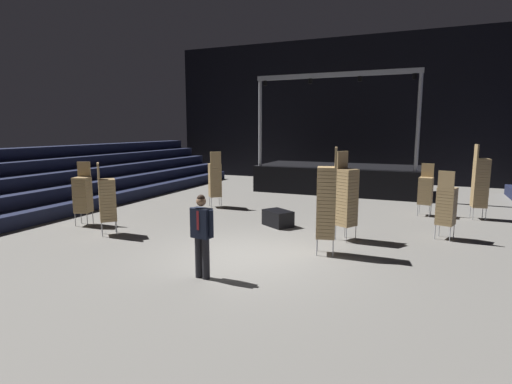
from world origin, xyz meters
TOP-DOWN VIEW (x-y plane):
  - ground_plane at (0.00, 0.00)m, footprint 22.00×30.00m
  - arena_end_wall at (0.00, 15.00)m, footprint 22.00×0.30m
  - bleacher_bank_left at (-9.12, 1.00)m, footprint 3.75×24.00m
  - stage_riser at (0.00, 10.88)m, footprint 7.42×3.54m
  - man_with_tie at (-0.19, -1.64)m, footprint 0.57×0.28m
  - chair_stack_front_left at (3.88, 6.49)m, footprint 0.50×0.50m
  - chair_stack_front_right at (-4.37, 0.26)m, footprint 0.62×0.62m
  - chair_stack_mid_left at (-5.91, 0.87)m, footprint 0.56×0.56m
  - chair_stack_mid_right at (-3.54, 5.06)m, footprint 0.62×0.62m
  - chair_stack_mid_centre at (1.94, 2.31)m, footprint 0.60×0.60m
  - chair_stack_rear_left at (5.52, 6.61)m, footprint 0.49×0.49m
  - chair_stack_rear_right at (4.41, 3.46)m, footprint 0.55×0.55m
  - chair_stack_rear_centre at (1.72, 0.89)m, footprint 0.52×0.52m
  - equipment_road_case at (-0.28, 3.10)m, footprint 1.08×1.00m

SIDE VIEW (x-z plane):
  - ground_plane at x=0.00m, z-range -0.10..0.00m
  - equipment_road_case at x=-0.28m, z-range 0.00..0.49m
  - stage_riser at x=0.00m, z-range -2.01..3.36m
  - chair_stack_front_left at x=3.88m, z-range 0.00..1.80m
  - chair_stack_rear_right at x=4.41m, z-range 0.00..1.88m
  - man_with_tie at x=-0.19m, z-range 0.11..1.82m
  - chair_stack_mid_left at x=-5.91m, z-range 0.00..1.97m
  - chair_stack_front_right at x=-4.37m, z-range 0.00..2.05m
  - chair_stack_mid_right at x=-3.54m, z-range 0.00..2.14m
  - bleacher_bank_left at x=-9.12m, z-range 0.00..2.25m
  - chair_stack_mid_centre at x=1.94m, z-range 0.00..2.39m
  - chair_stack_rear_left at x=5.52m, z-range 0.00..2.47m
  - chair_stack_rear_centre at x=1.72m, z-range 0.00..2.56m
  - arena_end_wall at x=0.00m, z-range 0.00..8.00m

